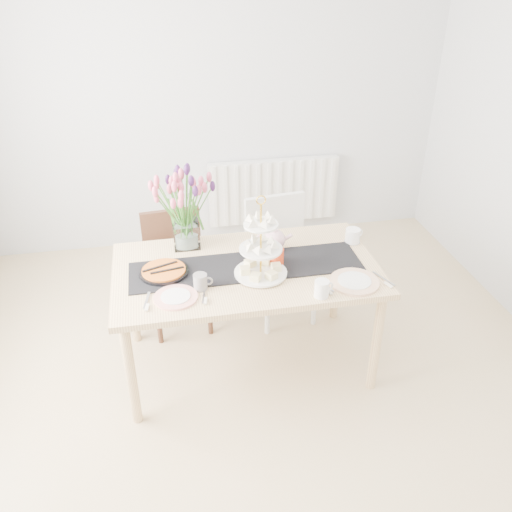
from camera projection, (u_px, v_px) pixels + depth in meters
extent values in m
plane|color=tan|center=(271.00, 408.00, 3.30)|extent=(4.50, 4.50, 0.00)
plane|color=silver|center=(215.00, 99.00, 4.53)|extent=(4.00, 0.00, 4.00)
cube|color=white|center=(273.00, 191.00, 5.00)|extent=(1.20, 0.08, 0.60)
cube|color=tan|center=(246.00, 270.00, 3.29)|extent=(1.60, 0.90, 0.04)
cylinder|color=tan|center=(131.00, 375.00, 3.04)|extent=(0.06, 0.06, 0.71)
cylinder|color=tan|center=(376.00, 343.00, 3.28)|extent=(0.06, 0.06, 0.71)
cylinder|color=tan|center=(131.00, 298.00, 3.68)|extent=(0.06, 0.06, 0.71)
cylinder|color=tan|center=(337.00, 276.00, 3.92)|extent=(0.06, 0.06, 0.71)
cube|color=#3C2316|center=(178.00, 274.00, 3.81)|extent=(0.45, 0.45, 0.04)
cube|color=#3C2316|center=(171.00, 235.00, 3.86)|extent=(0.42, 0.08, 0.39)
cylinder|color=#3C2316|center=(159.00, 319.00, 3.73)|extent=(0.04, 0.04, 0.40)
cylinder|color=#3C2316|center=(210.00, 310.00, 3.82)|extent=(0.04, 0.04, 0.40)
cylinder|color=#3C2316|center=(152.00, 291.00, 4.03)|extent=(0.04, 0.04, 0.40)
cylinder|color=#3C2316|center=(200.00, 283.00, 4.12)|extent=(0.04, 0.04, 0.40)
cube|color=white|center=(283.00, 263.00, 3.89)|extent=(0.49, 0.49, 0.04)
cube|color=white|center=(275.00, 222.00, 3.94)|extent=(0.44, 0.09, 0.42)
cylinder|color=white|center=(267.00, 308.00, 3.81)|extent=(0.04, 0.04, 0.43)
cylinder|color=white|center=(314.00, 299.00, 3.91)|extent=(0.04, 0.04, 0.43)
cylinder|color=white|center=(252.00, 282.00, 4.11)|extent=(0.04, 0.04, 0.43)
cylinder|color=white|center=(296.00, 274.00, 4.20)|extent=(0.04, 0.04, 0.43)
cube|color=black|center=(246.00, 267.00, 3.28)|extent=(1.40, 0.35, 0.01)
cube|color=silver|center=(186.00, 234.00, 3.47)|extent=(0.16, 0.16, 0.16)
cylinder|color=gold|center=(261.00, 241.00, 3.09)|extent=(0.01, 0.01, 0.46)
cylinder|color=white|center=(261.00, 273.00, 3.20)|extent=(0.31, 0.31, 0.01)
cylinder|color=white|center=(261.00, 249.00, 3.11)|extent=(0.25, 0.25, 0.01)
cylinder|color=white|center=(261.00, 225.00, 3.03)|extent=(0.20, 0.20, 0.01)
cylinder|color=white|center=(353.00, 236.00, 3.52)|extent=(0.12, 0.12, 0.10)
cylinder|color=black|center=(164.00, 272.00, 3.20)|extent=(0.29, 0.29, 0.02)
cylinder|color=orange|center=(164.00, 270.00, 3.19)|extent=(0.26, 0.26, 0.01)
cylinder|color=slate|center=(200.00, 282.00, 3.05)|extent=(0.08, 0.08, 0.09)
cylinder|color=white|center=(322.00, 289.00, 2.99)|extent=(0.10, 0.10, 0.10)
cylinder|color=red|center=(276.00, 257.00, 3.27)|extent=(0.13, 0.13, 0.11)
cylinder|color=white|center=(176.00, 297.00, 2.99)|extent=(0.29, 0.29, 0.01)
cylinder|color=white|center=(354.00, 282.00, 3.13)|extent=(0.38, 0.38, 0.01)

